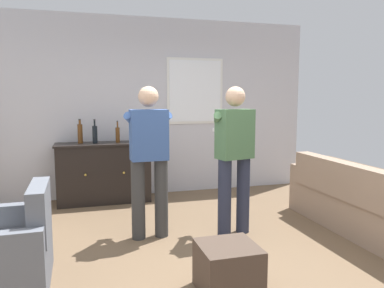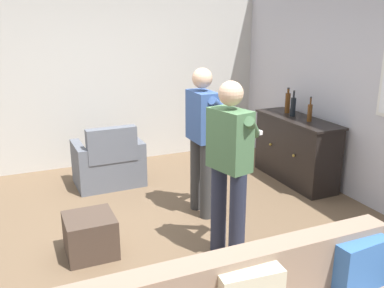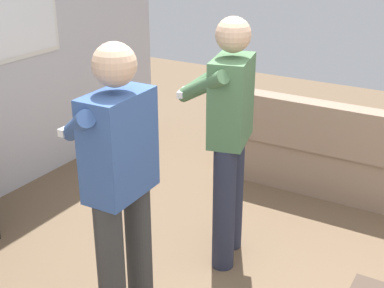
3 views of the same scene
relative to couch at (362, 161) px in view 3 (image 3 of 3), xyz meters
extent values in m
cube|color=gray|center=(0.04, 0.00, -0.12)|extent=(0.55, 2.23, 0.42)
cube|color=gray|center=(-0.16, 0.00, 0.29)|extent=(0.18, 2.23, 0.41)
cube|color=gray|center=(0.04, 1.20, -0.01)|extent=(0.55, 0.18, 0.64)
cube|color=#386BB7|center=(-0.03, 0.87, 0.27)|extent=(0.17, 0.41, 0.36)
cube|color=beige|center=(-0.03, 0.00, 0.27)|extent=(0.17, 0.41, 0.36)
cylinder|color=#383838|center=(-2.44, 0.72, 0.11)|extent=(0.15, 0.15, 0.88)
cylinder|color=#383838|center=(-2.18, 0.73, 0.11)|extent=(0.15, 0.15, 0.88)
cube|color=#385693|center=(-2.31, 0.73, 0.82)|extent=(0.41, 0.23, 0.55)
sphere|color=#D8AD8C|center=(-2.31, 0.73, 1.24)|extent=(0.22, 0.22, 0.22)
cylinder|color=#385693|center=(-2.43, 0.88, 0.93)|extent=(0.32, 0.41, 0.29)
cylinder|color=#385693|center=(-2.20, 0.89, 0.93)|extent=(0.34, 0.40, 0.29)
cube|color=white|center=(-2.32, 1.05, 0.85)|extent=(0.15, 0.04, 0.04)
cylinder|color=#282D42|center=(-1.50, 0.54, 0.11)|extent=(0.15, 0.15, 0.88)
cylinder|color=#282D42|center=(-1.25, 0.60, 0.11)|extent=(0.15, 0.15, 0.88)
cube|color=#4C754C|center=(-1.37, 0.57, 0.82)|extent=(0.44, 0.31, 0.55)
sphere|color=#D8AD8C|center=(-1.37, 0.57, 1.24)|extent=(0.22, 0.22, 0.22)
cylinder|color=#4C754C|center=(-1.52, 0.69, 0.93)|extent=(0.25, 0.44, 0.29)
cylinder|color=#4C754C|center=(-1.30, 0.75, 0.93)|extent=(0.39, 0.35, 0.29)
cube|color=white|center=(-1.45, 0.88, 0.85)|extent=(0.16, 0.07, 0.04)
camera|label=1|loc=(-2.98, -3.29, 1.23)|focal=35.00mm
camera|label=2|loc=(1.83, -1.18, 1.89)|focal=40.00mm
camera|label=3|loc=(-4.26, -0.86, 1.87)|focal=50.00mm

